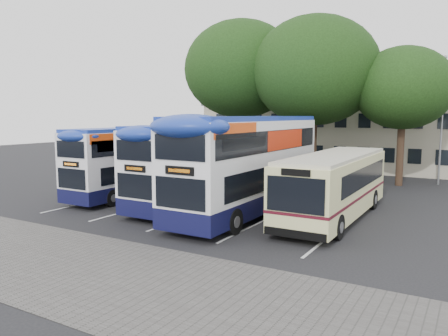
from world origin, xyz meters
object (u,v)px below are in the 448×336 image
at_px(tree_left, 241,69).
at_px(bus_single, 335,182).
at_px(lamp_post, 442,113).
at_px(tree_right, 403,88).
at_px(bus_dd_mid, 201,161).
at_px(bus_dd_right, 249,160).
at_px(tree_mid, 315,71).
at_px(bus_dd_left, 137,158).

distance_m(tree_left, bus_single, 17.61).
relative_size(lamp_post, bus_single, 0.86).
xyz_separation_m(lamp_post, tree_left, (-14.84, -2.34, 3.60)).
relative_size(tree_right, bus_single, 0.93).
distance_m(tree_left, bus_dd_mid, 14.10).
bearing_deg(bus_dd_mid, lamp_post, 52.70).
xyz_separation_m(tree_left, tree_right, (12.45, 0.46, -1.88)).
bearing_deg(bus_dd_right, tree_left, 119.69).
distance_m(lamp_post, tree_right, 3.50).
relative_size(bus_dd_right, bus_single, 1.12).
bearing_deg(tree_mid, lamp_post, 17.17).
bearing_deg(lamp_post, tree_right, -141.73).
distance_m(bus_dd_right, bus_single, 4.32).
relative_size(bus_dd_left, bus_dd_mid, 0.95).
relative_size(tree_left, bus_dd_left, 1.25).
distance_m(tree_left, bus_dd_right, 15.85).
relative_size(lamp_post, tree_right, 0.93).
relative_size(tree_mid, tree_right, 1.27).
height_order(tree_mid, tree_right, tree_mid).
bearing_deg(bus_dd_mid, bus_dd_right, -11.84).
height_order(tree_left, bus_dd_mid, tree_left).
distance_m(tree_mid, bus_single, 13.93).
distance_m(tree_left, bus_dd_left, 13.38).
bearing_deg(bus_dd_left, bus_single, 0.72).
xyz_separation_m(tree_left, bus_dd_left, (-1.02, -11.73, -6.37)).
bearing_deg(tree_right, bus_dd_left, -137.86).
bearing_deg(bus_dd_right, bus_single, 16.18).
distance_m(bus_dd_mid, bus_single, 7.49).
height_order(tree_right, bus_dd_mid, tree_right).
height_order(tree_right, bus_dd_left, tree_right).
bearing_deg(bus_dd_right, bus_dd_left, 172.98).
xyz_separation_m(bus_dd_mid, bus_dd_right, (3.39, -0.71, 0.25)).
bearing_deg(bus_dd_left, lamp_post, 41.59).
relative_size(lamp_post, bus_dd_left, 0.90).
bearing_deg(tree_mid, bus_single, -66.28).
distance_m(lamp_post, bus_dd_mid, 18.27).
xyz_separation_m(tree_mid, bus_single, (4.96, -11.30, -6.46)).
height_order(lamp_post, bus_dd_right, lamp_post).
bearing_deg(bus_dd_right, tree_mid, 94.17).
relative_size(bus_dd_left, bus_dd_right, 0.86).
relative_size(bus_dd_left, bus_single, 0.97).
xyz_separation_m(tree_right, bus_dd_mid, (-8.57, -12.50, -4.36)).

